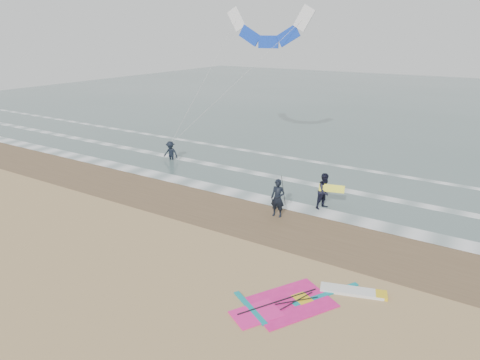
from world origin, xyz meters
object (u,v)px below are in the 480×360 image
Objects in this scene: person_standing at (278,198)px; surf_kite at (268,31)px; windsurf_rig at (308,300)px; person_walking at (325,191)px; person_wading at (170,149)px.

person_standing is 13.35m from surf_kite.
windsurf_rig is 7.32m from person_standing.
person_walking is (-2.66, 8.12, 0.94)m from windsurf_rig.
surf_kite is at bearing 29.48° from person_wading.
person_standing is 0.21× the size of surf_kite.
windsurf_rig is 2.44× the size of person_standing.
windsurf_rig is 2.72× the size of person_wading.
person_walking is at bearing 48.15° from person_standing.
surf_kite reaches higher than person_walking.
person_standing is at bearing 169.51° from person_walking.
person_wading reaches higher than windsurf_rig.
surf_kite is (-7.33, 6.81, 7.96)m from person_walking.
surf_kite is (-5.73, 9.06, 7.95)m from person_standing.
person_standing is at bearing 125.99° from windsurf_rig.
person_walking is 12.79m from surf_kite.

